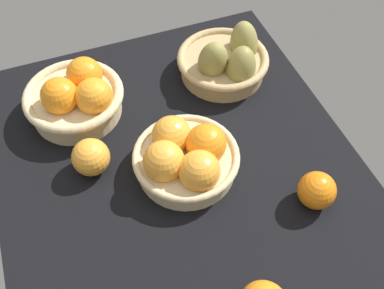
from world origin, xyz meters
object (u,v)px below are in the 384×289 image
at_px(basket_near_left, 76,97).
at_px(basket_far_left_pears, 226,62).
at_px(basket_center, 186,157).
at_px(loose_orange_side_gap, 317,190).
at_px(loose_orange_back_gap, 91,157).

bearing_deg(basket_near_left, basket_far_left_pears, 89.17).
bearing_deg(basket_center, loose_orange_side_gap, 52.92).
distance_m(basket_far_left_pears, loose_orange_side_gap, 0.38).
distance_m(basket_far_left_pears, basket_near_left, 0.35).
bearing_deg(loose_orange_back_gap, loose_orange_side_gap, 59.42).
relative_size(loose_orange_back_gap, loose_orange_side_gap, 1.05).
relative_size(basket_far_left_pears, basket_near_left, 1.02).
distance_m(basket_center, basket_near_left, 0.28).
distance_m(basket_near_left, loose_orange_back_gap, 0.16).
height_order(basket_near_left, loose_orange_back_gap, basket_near_left).
height_order(basket_center, loose_orange_side_gap, basket_center).
bearing_deg(basket_center, basket_far_left_pears, 140.92).
bearing_deg(basket_far_left_pears, basket_near_left, -90.83).
height_order(loose_orange_back_gap, loose_orange_side_gap, loose_orange_back_gap).
xyz_separation_m(basket_far_left_pears, loose_orange_back_gap, (0.16, -0.36, -0.00)).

